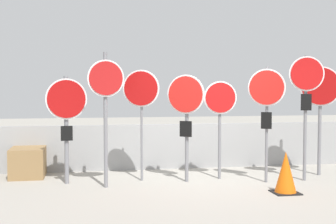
# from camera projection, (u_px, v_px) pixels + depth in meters

# --- Properties ---
(ground_plane) EXTENTS (40.00, 40.00, 0.00)m
(ground_plane) POSITION_uv_depth(u_px,v_px,m) (204.00, 181.00, 9.46)
(ground_plane) COLOR gray
(fence_back) EXTENTS (8.42, 0.12, 1.04)m
(fence_back) POSITION_uv_depth(u_px,v_px,m) (187.00, 146.00, 11.00)
(fence_back) COLOR gray
(fence_back) RESTS_ON ground
(stop_sign_0) EXTENTS (0.80, 0.19, 2.13)m
(stop_sign_0) POSITION_uv_depth(u_px,v_px,m) (66.00, 111.00, 9.12)
(stop_sign_0) COLOR slate
(stop_sign_0) RESTS_ON ground
(stop_sign_1) EXTENTS (0.69, 0.17, 2.57)m
(stop_sign_1) POSITION_uv_depth(u_px,v_px,m) (106.00, 95.00, 8.77)
(stop_sign_1) COLOR slate
(stop_sign_1) RESTS_ON ground
(stop_sign_2) EXTENTS (0.71, 0.28, 2.26)m
(stop_sign_2) POSITION_uv_depth(u_px,v_px,m) (141.00, 95.00, 9.41)
(stop_sign_2) COLOR slate
(stop_sign_2) RESTS_ON ground
(stop_sign_3) EXTENTS (0.67, 0.45, 2.16)m
(stop_sign_3) POSITION_uv_depth(u_px,v_px,m) (186.00, 105.00, 9.31)
(stop_sign_3) COLOR slate
(stop_sign_3) RESTS_ON ground
(stop_sign_4) EXTENTS (0.68, 0.15, 2.03)m
(stop_sign_4) POSITION_uv_depth(u_px,v_px,m) (220.00, 107.00, 9.62)
(stop_sign_4) COLOR slate
(stop_sign_4) RESTS_ON ground
(stop_sign_5) EXTENTS (0.66, 0.39, 2.32)m
(stop_sign_5) POSITION_uv_depth(u_px,v_px,m) (267.00, 98.00, 9.25)
(stop_sign_5) COLOR slate
(stop_sign_5) RESTS_ON ground
(stop_sign_6) EXTENTS (0.69, 0.20, 2.54)m
(stop_sign_6) POSITION_uv_depth(u_px,v_px,m) (306.00, 90.00, 9.42)
(stop_sign_6) COLOR slate
(stop_sign_6) RESTS_ON ground
(stop_sign_7) EXTENTS (0.80, 0.34, 2.43)m
(stop_sign_7) POSITION_uv_depth(u_px,v_px,m) (320.00, 96.00, 10.00)
(stop_sign_7) COLOR slate
(stop_sign_7) RESTS_ON ground
(traffic_cone_0) EXTENTS (0.47, 0.47, 0.75)m
(traffic_cone_0) POSITION_uv_depth(u_px,v_px,m) (286.00, 173.00, 8.40)
(traffic_cone_0) COLOR black
(traffic_cone_0) RESTS_ON ground
(storage_crate) EXTENTS (0.70, 0.91, 0.62)m
(storage_crate) POSITION_uv_depth(u_px,v_px,m) (28.00, 162.00, 9.93)
(storage_crate) COLOR olive
(storage_crate) RESTS_ON ground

